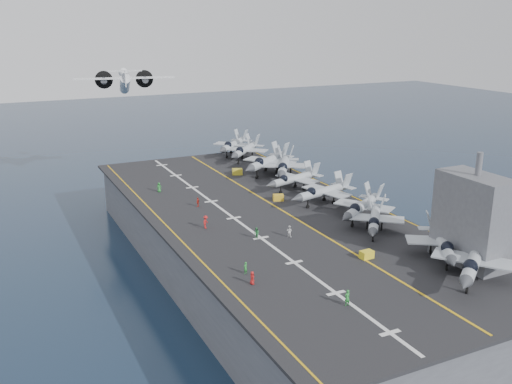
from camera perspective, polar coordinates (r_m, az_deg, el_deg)
name	(u,v)px	position (r m, az deg, el deg)	size (l,w,h in m)	color
ground	(266,270)	(99.63, 1.01, -7.78)	(500.00, 500.00, 0.00)	#142135
hull	(266,243)	(97.68, 1.03, -5.11)	(36.00, 90.00, 10.00)	#56595E
flight_deck	(266,214)	(95.87, 1.05, -2.22)	(38.00, 92.00, 0.40)	black
foul_line	(282,210)	(97.13, 2.63, -1.84)	(0.35, 90.00, 0.02)	gold
landing_centerline	(234,218)	(93.38, -2.24, -2.61)	(0.50, 90.00, 0.02)	silver
deck_edge_port	(169,228)	(89.81, -8.69, -3.59)	(0.25, 90.00, 0.02)	gold
deck_edge_stbd	(357,199)	(105.10, 10.08, -0.65)	(0.25, 90.00, 0.02)	gold
island_superstructure	(474,209)	(79.29, 20.96, -1.57)	(5.00, 10.00, 15.00)	#56595E
fighter_jet_0	(474,260)	(75.68, 20.96, -6.35)	(18.24, 17.17, 5.28)	#90989F
fighter_jet_1	(442,241)	(80.96, 18.15, -4.72)	(15.52, 16.88, 4.88)	#9EA7AF
fighter_jet_2	(375,218)	(88.11, 11.78, -2.58)	(15.28, 15.87, 4.61)	gray
fighter_jet_3	(362,205)	(93.32, 10.57, -1.33)	(16.97, 15.52, 4.90)	#9199A1
fighter_jet_4	(324,191)	(100.59, 6.77, 0.14)	(15.84, 12.50, 4.84)	#9BA5AC
fighter_jet_5	(295,178)	(108.63, 3.89, 1.41)	(15.46, 12.48, 4.66)	gray
fighter_jet_6	(284,165)	(116.63, 2.80, 2.71)	(17.51, 19.15, 5.53)	#8C939C
fighter_jet_7	(268,160)	(120.06, 1.16, 3.17)	(19.64, 18.25, 5.67)	gray
fighter_jet_8	(245,149)	(132.02, -1.12, 4.29)	(17.50, 17.44, 5.15)	gray
tow_cart_a	(367,255)	(79.11, 11.01, -6.16)	(1.85, 1.27, 1.07)	yellow
tow_cart_b	(278,198)	(102.33, 2.24, -0.56)	(2.16, 1.77, 1.12)	gold
tow_cart_c	(237,172)	(119.80, -1.89, 2.04)	(2.41, 1.95, 1.25)	gold
crew_0	(252,278)	(70.25, -0.39, -8.58)	(0.68, 1.01, 1.67)	#B21919
crew_1	(245,268)	(73.02, -1.06, -7.59)	(1.15, 0.99, 1.61)	#268C33
crew_2	(257,233)	(84.30, 0.05, -4.15)	(0.94, 1.18, 1.72)	#2C8741
crew_3	(206,222)	(88.78, -5.06, -3.01)	(1.45, 1.47, 2.06)	#B21919
crew_4	(198,202)	(99.32, -5.83, -1.01)	(1.17, 1.16, 1.65)	#B5271B
crew_5	(159,187)	(108.92, -9.67, 0.47)	(1.30, 1.19, 1.81)	#268C33
crew_6	(347,298)	(66.06, 9.11, -10.40)	(1.23, 0.87, 1.95)	#268C33
crew_7	(289,231)	(85.19, 3.35, -3.93)	(1.18, 1.28, 1.77)	silver
transport_plane	(125,84)	(143.23, -12.98, 10.48)	(26.49, 20.61, 5.61)	silver
fighter_jet_9	(233,144)	(138.02, -2.30, 4.82)	(17.50, 17.44, 5.15)	gray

